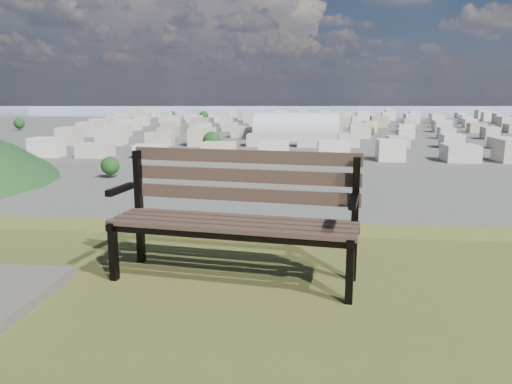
# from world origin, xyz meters

# --- Properties ---
(park_bench) EXTENTS (1.94, 0.88, 0.98)m
(park_bench) POSITION_xyz_m (-0.93, 2.86, 25.55)
(park_bench) COLOR #473629
(park_bench) RESTS_ON hilltop_mesa
(arena) EXTENTS (48.96, 22.80, 20.24)m
(arena) POSITION_xyz_m (-2.69, 286.41, 4.77)
(arena) COLOR #B7B7B3
(arena) RESTS_ON ground
(city_blocks) EXTENTS (395.00, 361.00, 7.00)m
(city_blocks) POSITION_xyz_m (0.00, 394.44, 3.50)
(city_blocks) COLOR beige
(city_blocks) RESTS_ON ground
(city_trees) EXTENTS (406.52, 387.20, 9.98)m
(city_trees) POSITION_xyz_m (-26.39, 319.00, 4.83)
(city_trees) COLOR #302318
(city_trees) RESTS_ON ground
(bay_water) EXTENTS (2400.00, 700.00, 0.12)m
(bay_water) POSITION_xyz_m (0.00, 900.00, 0.00)
(bay_water) COLOR #8793AC
(bay_water) RESTS_ON ground
(far_hills) EXTENTS (2050.00, 340.00, 60.00)m
(far_hills) POSITION_xyz_m (-60.92, 1402.93, 25.47)
(far_hills) COLOR #9CA4C2
(far_hills) RESTS_ON ground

